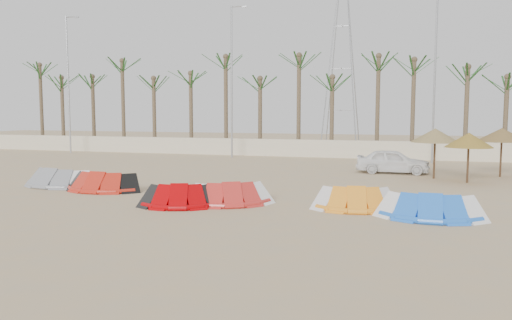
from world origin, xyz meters
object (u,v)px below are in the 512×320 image
(kite_red_right, at_px, (233,192))
(parasol_mid, at_px, (469,140))
(kite_grey, at_px, (61,176))
(parasol_right, at_px, (502,135))
(kite_orange, at_px, (357,197))
(car, at_px, (393,161))
(kite_blue, at_px, (430,205))
(parasol_left, at_px, (435,135))
(kite_red_mid, at_px, (183,194))
(kite_red_left, at_px, (105,180))

(kite_red_right, height_order, parasol_mid, parasol_mid)
(kite_grey, bearing_deg, parasol_right, 24.31)
(kite_grey, distance_m, kite_orange, 13.74)
(parasol_mid, bearing_deg, car, 140.75)
(parasol_right, height_order, car, parasol_right)
(kite_red_right, xyz_separation_m, kite_orange, (4.50, 0.24, -0.00))
(kite_orange, bearing_deg, kite_blue, -17.95)
(kite_blue, bearing_deg, parasol_left, 86.15)
(kite_grey, bearing_deg, kite_red_mid, -21.31)
(parasol_right, bearing_deg, kite_red_left, -150.89)
(kite_red_mid, bearing_deg, kite_red_left, 153.79)
(kite_red_right, bearing_deg, kite_orange, 3.02)
(kite_orange, xyz_separation_m, parasol_right, (6.42, 10.81, 1.79))
(kite_red_left, distance_m, parasol_mid, 16.89)
(kite_grey, xyz_separation_m, kite_blue, (16.02, -2.52, -0.00))
(kite_red_left, distance_m, car, 15.29)
(kite_grey, height_order, parasol_left, parasol_left)
(parasol_mid, distance_m, parasol_right, 3.46)
(kite_orange, xyz_separation_m, parasol_mid, (4.50, 7.93, 1.64))
(parasol_right, bearing_deg, kite_red_mid, -136.21)
(kite_red_right, distance_m, kite_orange, 4.51)
(kite_red_mid, bearing_deg, kite_grey, 158.69)
(parasol_left, xyz_separation_m, parasol_right, (3.36, 1.66, 0.00))
(kite_red_mid, bearing_deg, parasol_mid, 40.72)
(kite_blue, xyz_separation_m, parasol_mid, (2.11, 8.70, 1.64))
(kite_red_right, bearing_deg, parasol_mid, 42.20)
(parasol_mid, height_order, car, parasol_mid)
(kite_red_right, relative_size, parasol_left, 1.40)
(kite_blue, bearing_deg, parasol_right, 70.81)
(kite_orange, bearing_deg, car, 84.74)
(parasol_mid, bearing_deg, kite_orange, -119.59)
(kite_grey, distance_m, kite_red_left, 2.80)
(kite_grey, xyz_separation_m, kite_red_left, (2.74, -0.58, -0.00))
(kite_blue, distance_m, parasol_right, 12.39)
(kite_red_mid, distance_m, parasol_mid, 14.08)
(kite_red_right, relative_size, kite_orange, 1.15)
(kite_blue, bearing_deg, parasol_mid, 76.36)
(kite_blue, height_order, car, car)
(kite_red_left, height_order, parasol_left, parasol_left)
(kite_grey, height_order, kite_orange, same)
(parasol_left, xyz_separation_m, car, (-2.07, 1.65, -1.53))
(kite_grey, height_order, parasol_right, parasol_right)
(kite_grey, height_order, kite_red_mid, same)
(kite_grey, relative_size, kite_blue, 1.16)
(kite_red_left, xyz_separation_m, parasol_right, (17.31, 9.64, 1.78))
(parasol_left, bearing_deg, kite_red_mid, -131.51)
(parasol_mid, height_order, parasol_right, parasol_right)
(kite_red_mid, distance_m, parasol_right, 17.43)
(kite_orange, height_order, parasol_left, parasol_left)
(parasol_left, distance_m, car, 3.05)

